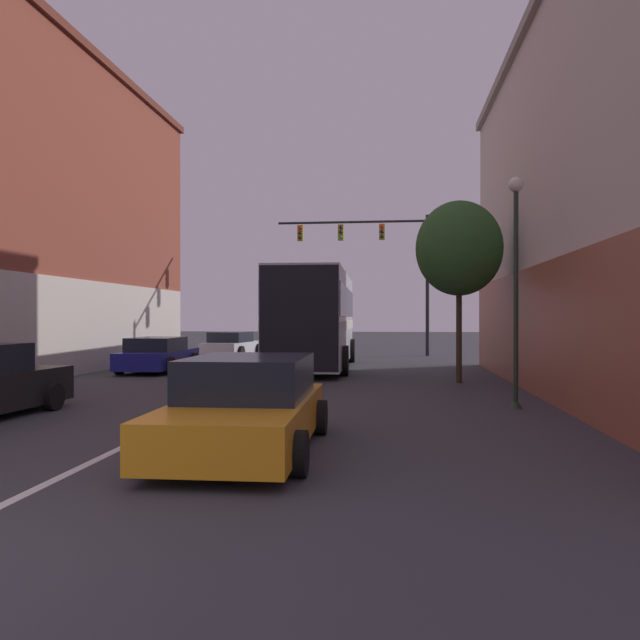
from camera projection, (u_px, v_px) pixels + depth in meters
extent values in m
cube|color=silver|center=(269.00, 377.00, 20.17)|extent=(0.14, 43.62, 0.01)
cube|color=beige|center=(77.00, 327.00, 20.90)|extent=(0.24, 19.80, 3.20)
cube|color=#995138|center=(540.00, 330.00, 15.28)|extent=(0.24, 19.63, 3.20)
cube|color=#B7B7BC|center=(315.00, 318.00, 23.65)|extent=(2.70, 10.17, 3.33)
cube|color=black|center=(315.00, 302.00, 23.64)|extent=(2.74, 9.97, 1.07)
cube|color=beige|center=(315.00, 325.00, 23.65)|extent=(2.73, 10.07, 0.33)
cube|color=black|center=(299.00, 318.00, 18.63)|extent=(2.39, 0.12, 3.20)
cylinder|color=black|center=(293.00, 350.00, 26.89)|extent=(0.33, 1.01, 1.00)
cylinder|color=black|center=(351.00, 351.00, 26.66)|extent=(0.33, 1.01, 1.00)
cylinder|color=black|center=(268.00, 360.00, 20.64)|extent=(0.33, 1.01, 1.00)
cylinder|color=black|center=(344.00, 361.00, 20.42)|extent=(0.33, 1.01, 1.00)
cube|color=orange|center=(245.00, 420.00, 8.93)|extent=(1.91, 4.46, 0.59)
cube|color=black|center=(249.00, 377.00, 9.19)|extent=(1.72, 2.33, 0.59)
cylinder|color=black|center=(207.00, 415.00, 10.38)|extent=(0.23, 0.57, 0.56)
cylinder|color=black|center=(320.00, 417.00, 10.20)|extent=(0.23, 0.57, 0.56)
cylinder|color=black|center=(146.00, 450.00, 7.65)|extent=(0.23, 0.57, 0.56)
cylinder|color=black|center=(298.00, 454.00, 7.47)|extent=(0.23, 0.57, 0.56)
cube|color=navy|center=(159.00, 358.00, 22.22)|extent=(1.80, 4.43, 0.58)
cube|color=black|center=(157.00, 344.00, 22.00)|extent=(1.61, 2.32, 0.47)
cylinder|color=black|center=(149.00, 360.00, 23.65)|extent=(0.24, 0.60, 0.59)
cylinder|color=black|center=(194.00, 360.00, 23.50)|extent=(0.24, 0.60, 0.59)
cylinder|color=black|center=(119.00, 366.00, 20.95)|extent=(0.24, 0.60, 0.59)
cylinder|color=black|center=(170.00, 366.00, 20.79)|extent=(0.24, 0.60, 0.59)
cylinder|color=black|center=(53.00, 397.00, 12.82)|extent=(0.25, 0.57, 0.56)
cube|color=silver|center=(232.00, 348.00, 30.20)|extent=(2.19, 4.16, 0.57)
cube|color=black|center=(231.00, 337.00, 30.01)|extent=(1.83, 2.24, 0.49)
cylinder|color=black|center=(224.00, 349.00, 31.61)|extent=(0.29, 0.62, 0.60)
cylinder|color=black|center=(258.00, 350.00, 31.20)|extent=(0.29, 0.62, 0.60)
cylinder|color=black|center=(204.00, 352.00, 29.21)|extent=(0.29, 0.62, 0.60)
cylinder|color=black|center=(241.00, 352.00, 28.80)|extent=(0.29, 0.62, 0.60)
cylinder|color=black|center=(427.00, 285.00, 31.23)|extent=(0.18, 0.18, 7.07)
cylinder|color=black|center=(352.00, 222.00, 31.65)|extent=(7.58, 0.12, 0.12)
cube|color=#9E8419|center=(382.00, 232.00, 31.48)|extent=(0.28, 0.24, 0.80)
sphere|color=red|center=(382.00, 227.00, 31.33)|extent=(0.18, 0.18, 0.18)
sphere|color=black|center=(382.00, 231.00, 31.33)|extent=(0.18, 0.18, 0.18)
sphere|color=black|center=(382.00, 236.00, 31.33)|extent=(0.18, 0.18, 0.18)
cube|color=#9E8419|center=(341.00, 233.00, 31.72)|extent=(0.28, 0.24, 0.80)
sphere|color=black|center=(341.00, 227.00, 31.57)|extent=(0.18, 0.18, 0.18)
sphere|color=black|center=(341.00, 232.00, 31.57)|extent=(0.18, 0.18, 0.18)
sphere|color=green|center=(341.00, 237.00, 31.57)|extent=(0.18, 0.18, 0.18)
cube|color=#9E8419|center=(300.00, 233.00, 31.96)|extent=(0.28, 0.24, 0.80)
sphere|color=red|center=(300.00, 228.00, 31.81)|extent=(0.18, 0.18, 0.18)
sphere|color=black|center=(300.00, 233.00, 31.81)|extent=(0.18, 0.18, 0.18)
sphere|color=black|center=(300.00, 238.00, 31.81)|extent=(0.18, 0.18, 0.18)
cone|color=#233323|center=(516.00, 403.00, 13.15)|extent=(0.26, 0.26, 0.20)
cylinder|color=#233323|center=(516.00, 299.00, 13.15)|extent=(0.10, 0.10, 4.61)
sphere|color=#EFE5CC|center=(516.00, 185.00, 13.14)|extent=(0.32, 0.32, 0.32)
cylinder|color=#3D2D1E|center=(459.00, 334.00, 18.32)|extent=(0.17, 0.17, 2.88)
ellipsoid|color=#2D5B28|center=(459.00, 248.00, 18.31)|extent=(2.54, 2.28, 2.79)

